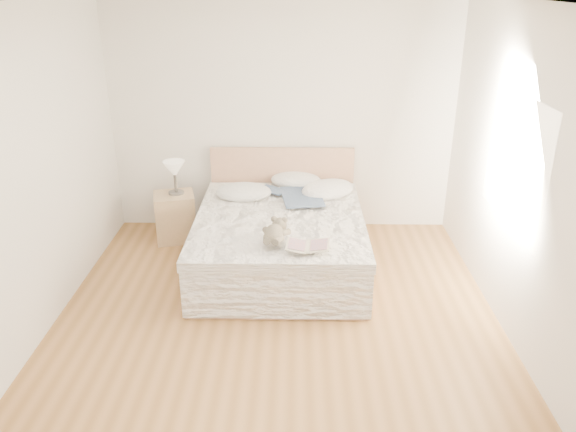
% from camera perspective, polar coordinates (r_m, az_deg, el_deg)
% --- Properties ---
extents(floor, '(4.00, 4.50, 0.00)m').
position_cam_1_polar(floor, '(5.07, -1.19, -11.19)').
color(floor, brown).
rests_on(floor, ground).
extents(ceiling, '(4.00, 4.50, 0.00)m').
position_cam_1_polar(ceiling, '(4.18, -1.51, 20.95)').
color(ceiling, white).
rests_on(ceiling, ground).
extents(wall_back, '(4.00, 0.02, 2.70)m').
position_cam_1_polar(wall_back, '(6.61, -0.59, 9.98)').
color(wall_back, silver).
rests_on(wall_back, ground).
extents(wall_front, '(4.00, 0.02, 2.70)m').
position_cam_1_polar(wall_front, '(2.46, -3.34, -14.90)').
color(wall_front, silver).
rests_on(wall_front, ground).
extents(wall_left, '(0.02, 4.50, 2.70)m').
position_cam_1_polar(wall_left, '(4.95, -25.20, 3.12)').
color(wall_left, silver).
rests_on(wall_left, ground).
extents(wall_right, '(0.02, 4.50, 2.70)m').
position_cam_1_polar(wall_right, '(4.81, 23.27, 2.91)').
color(wall_right, silver).
rests_on(wall_right, ground).
extents(window, '(0.02, 1.30, 1.10)m').
position_cam_1_polar(window, '(5.04, 22.13, 5.17)').
color(window, white).
rests_on(window, wall_right).
extents(bed, '(1.72, 2.14, 1.00)m').
position_cam_1_polar(bed, '(5.95, -0.81, -2.23)').
color(bed, tan).
rests_on(bed, floor).
extents(nightstand, '(0.53, 0.50, 0.56)m').
position_cam_1_polar(nightstand, '(6.66, -11.38, -0.09)').
color(nightstand, tan).
rests_on(nightstand, floor).
extents(table_lamp, '(0.29, 0.29, 0.39)m').
position_cam_1_polar(table_lamp, '(6.49, -11.46, 4.55)').
color(table_lamp, '#4D4843').
rests_on(table_lamp, nightstand).
extents(pillow_left, '(0.63, 0.44, 0.19)m').
position_cam_1_polar(pillow_left, '(6.29, -4.55, 2.44)').
color(pillow_left, silver).
rests_on(pillow_left, bed).
extents(pillow_middle, '(0.68, 0.54, 0.18)m').
position_cam_1_polar(pillow_middle, '(6.63, 0.83, 3.64)').
color(pillow_middle, white).
rests_on(pillow_middle, bed).
extents(pillow_right, '(0.79, 0.74, 0.20)m').
position_cam_1_polar(pillow_right, '(6.36, 4.06, 2.70)').
color(pillow_right, white).
rests_on(pillow_right, bed).
extents(blouse, '(0.75, 0.79, 0.03)m').
position_cam_1_polar(blouse, '(6.17, 1.43, 2.00)').
color(blouse, '#324462').
rests_on(blouse, bed).
extents(photo_book, '(0.38, 0.35, 0.02)m').
position_cam_1_polar(photo_book, '(6.21, -3.87, 2.07)').
color(photo_book, silver).
rests_on(photo_book, bed).
extents(childrens_book, '(0.42, 0.30, 0.03)m').
position_cam_1_polar(childrens_book, '(5.05, 2.03, -3.08)').
color(childrens_book, beige).
rests_on(childrens_book, bed).
extents(teddy_bear, '(0.28, 0.36, 0.17)m').
position_cam_1_polar(teddy_bear, '(5.13, -1.44, -2.38)').
color(teddy_bear, '#6C6250').
rests_on(teddy_bear, bed).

